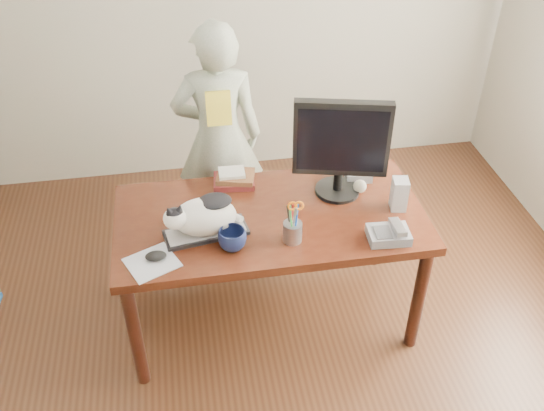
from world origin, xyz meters
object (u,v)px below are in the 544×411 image
at_px(cat, 202,216).
at_px(baseball, 360,186).
at_px(person, 219,138).
at_px(coffee_mug, 232,239).
at_px(monitor, 341,144).
at_px(phone, 389,234).
at_px(calculator, 357,171).
at_px(book_stack, 234,178).
at_px(mouse, 156,256).
at_px(pen_cup, 293,230).
at_px(desk, 268,228).
at_px(speaker, 399,194).
at_px(keyboard, 206,232).

height_order(cat, baseball, cat).
bearing_deg(person, coffee_mug, 89.73).
distance_m(monitor, phone, 0.52).
distance_m(coffee_mug, calculator, 0.92).
relative_size(phone, book_stack, 0.87).
distance_m(cat, mouse, 0.29).
bearing_deg(mouse, pen_cup, -21.81).
bearing_deg(desk, mouse, -151.16).
bearing_deg(book_stack, person, 102.98).
relative_size(baseball, calculator, 0.35).
bearing_deg(speaker, baseball, 142.71).
distance_m(monitor, mouse, 1.08).
height_order(mouse, phone, phone).
relative_size(monitor, phone, 2.64).
xyz_separation_m(keyboard, calculator, (0.88, 0.38, 0.02)).
xyz_separation_m(mouse, calculator, (1.13, 0.53, 0.00)).
distance_m(cat, speaker, 1.02).
relative_size(monitor, baseball, 7.71).
xyz_separation_m(keyboard, monitor, (0.73, 0.22, 0.30)).
xyz_separation_m(mouse, speaker, (1.26, 0.20, 0.07)).
bearing_deg(phone, mouse, -178.02).
relative_size(desk, book_stack, 6.57).
xyz_separation_m(monitor, book_stack, (-0.54, 0.19, -0.28)).
height_order(monitor, coffee_mug, monitor).
bearing_deg(monitor, cat, -149.68).
bearing_deg(phone, keyboard, 171.94).
relative_size(speaker, baseball, 2.45).
xyz_separation_m(monitor, mouse, (-0.98, -0.37, -0.29)).
bearing_deg(calculator, speaker, -63.75).
relative_size(book_stack, calculator, 1.19).
relative_size(desk, person, 1.06).
height_order(monitor, speaker, monitor).
bearing_deg(mouse, cat, 7.05).
bearing_deg(person, speaker, 136.63).
bearing_deg(cat, mouse, -157.99).
height_order(mouse, calculator, calculator).
bearing_deg(baseball, coffee_mug, -154.94).
relative_size(keyboard, book_stack, 1.78).
relative_size(monitor, coffee_mug, 4.08).
xyz_separation_m(coffee_mug, phone, (0.77, -0.06, -0.02)).
bearing_deg(keyboard, monitor, 7.08).
bearing_deg(calculator, coffee_mug, -141.00).
xyz_separation_m(keyboard, book_stack, (0.19, 0.40, 0.02)).
height_order(pen_cup, mouse, pen_cup).
distance_m(keyboard, phone, 0.90).
bearing_deg(book_stack, monitor, -10.67).
bearing_deg(cat, calculator, 13.53).
bearing_deg(monitor, mouse, -145.76).
xyz_separation_m(pen_cup, speaker, (0.59, 0.16, 0.02)).
bearing_deg(cat, person, 70.18).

